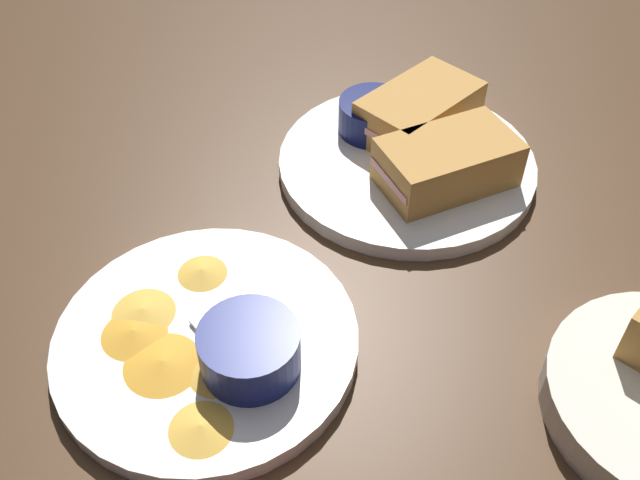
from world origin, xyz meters
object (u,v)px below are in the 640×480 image
object	(u,v)px
ramekin_dark_sauce	(373,115)
ramekin_light_gravy	(249,348)
sandwich_half_near	(447,162)
plate_chips_companion	(207,341)
sandwich_half_far	(419,112)
spoon_by_dark_ramekin	(406,154)
spoon_by_gravy_ramekin	(242,373)
plate_sandwich_main	(406,164)

from	to	relation	value
ramekin_dark_sauce	ramekin_light_gravy	distance (cm)	32.73
sandwich_half_near	ramekin_light_gravy	bearing A→B (deg)	47.58
plate_chips_companion	ramekin_light_gravy	distance (cm)	5.64
sandwich_half_near	sandwich_half_far	distance (cm)	8.76
spoon_by_dark_ramekin	plate_chips_companion	world-z (taller)	spoon_by_dark_ramekin
sandwich_half_near	ramekin_dark_sauce	distance (cm)	11.03
sandwich_half_far	spoon_by_gravy_ramekin	xyz separation A→B (cm)	(18.42, 30.67, -2.04)
sandwich_half_far	spoon_by_dark_ramekin	world-z (taller)	sandwich_half_far
plate_sandwich_main	ramekin_light_gravy	world-z (taller)	ramekin_light_gravy
plate_sandwich_main	ramekin_light_gravy	distance (cm)	29.70
ramekin_light_gravy	ramekin_dark_sauce	bearing A→B (deg)	-113.29
plate_sandwich_main	plate_chips_companion	bearing A→B (deg)	47.89
plate_sandwich_main	ramekin_light_gravy	bearing A→B (deg)	57.33
sandwich_half_near	spoon_by_dark_ramekin	distance (cm)	5.62
sandwich_half_near	plate_chips_companion	bearing A→B (deg)	37.97
ramekin_light_gravy	spoon_by_gravy_ramekin	distance (cm)	2.12
ramekin_dark_sauce	ramekin_light_gravy	bearing A→B (deg)	66.71
plate_sandwich_main	sandwich_half_near	size ratio (longest dim) A/B	1.79
spoon_by_dark_ramekin	spoon_by_gravy_ramekin	bearing A→B (deg)	57.66
plate_sandwich_main	spoon_by_gravy_ramekin	distance (cm)	30.84
plate_sandwich_main	sandwich_half_far	world-z (taller)	sandwich_half_far
plate_sandwich_main	ramekin_dark_sauce	distance (cm)	6.58
spoon_by_gravy_ramekin	ramekin_light_gravy	bearing A→B (deg)	-122.29
sandwich_half_far	spoon_by_dark_ramekin	xyz separation A→B (cm)	(1.91, 4.59, -2.04)
plate_chips_companion	ramekin_dark_sauce	bearing A→B (deg)	-121.73
sandwich_half_near	plate_chips_companion	xyz separation A→B (cm)	(22.88, 17.86, -3.20)
sandwich_half_near	plate_chips_companion	size ratio (longest dim) A/B	0.60
plate_chips_companion	plate_sandwich_main	bearing A→B (deg)	-132.11
sandwich_half_near	ramekin_light_gravy	world-z (taller)	sandwich_half_near
ramekin_dark_sauce	plate_chips_companion	xyz separation A→B (cm)	(16.67, 26.96, -2.72)
spoon_by_dark_ramekin	spoon_by_gravy_ramekin	xyz separation A→B (cm)	(16.52, 26.09, 0.00)
sandwich_half_far	spoon_by_gravy_ramekin	distance (cm)	35.84
ramekin_dark_sauce	spoon_by_dark_ramekin	size ratio (longest dim) A/B	0.81
spoon_by_dark_ramekin	ramekin_light_gravy	distance (cm)	29.67
sandwich_half_far	ramekin_dark_sauce	xyz separation A→B (cm)	(4.81, -0.45, -0.48)
plate_sandwich_main	sandwich_half_near	distance (cm)	5.99
ramekin_light_gravy	plate_chips_companion	bearing A→B (deg)	-39.81
sandwich_half_far	ramekin_light_gravy	distance (cm)	34.53
sandwich_half_near	spoon_by_dark_ramekin	bearing A→B (deg)	-50.85
spoon_by_dark_ramekin	ramekin_dark_sauce	bearing A→B (deg)	-60.05
sandwich_half_far	spoon_by_dark_ramekin	distance (cm)	5.37
ramekin_dark_sauce	plate_chips_companion	distance (cm)	31.81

